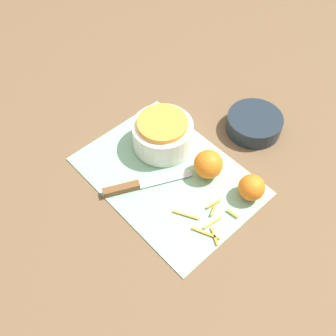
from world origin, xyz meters
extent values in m
plane|color=brown|center=(0.00, 0.00, 0.00)|extent=(4.00, 4.00, 0.00)
cube|color=#84B793|center=(0.00, 0.00, 0.00)|extent=(0.46, 0.33, 0.01)
cylinder|color=silver|center=(-0.09, 0.06, 0.04)|extent=(0.16, 0.16, 0.08)
cylinder|color=orange|center=(-0.09, 0.06, 0.09)|extent=(0.13, 0.13, 0.02)
cylinder|color=#1E2833|center=(0.04, 0.29, 0.02)|extent=(0.16, 0.16, 0.05)
cube|color=brown|center=(-0.04, -0.12, 0.01)|extent=(0.06, 0.09, 0.02)
cube|color=#B2B2B7|center=(0.01, -0.01, 0.01)|extent=(0.08, 0.14, 0.00)
sphere|color=orange|center=(0.07, 0.08, 0.04)|extent=(0.08, 0.08, 0.08)
sphere|color=orange|center=(0.19, 0.11, 0.04)|extent=(0.07, 0.07, 0.07)
cube|color=orange|center=(0.12, -0.05, 0.01)|extent=(0.06, 0.04, 0.00)
cube|color=gold|center=(0.20, 0.04, 0.01)|extent=(0.03, 0.01, 0.00)
cube|color=orange|center=(0.19, -0.05, 0.01)|extent=(0.07, 0.03, 0.00)
cube|color=orange|center=(0.21, -0.04, 0.01)|extent=(0.04, 0.03, 0.00)
cube|color=orange|center=(0.14, 0.02, 0.01)|extent=(0.01, 0.04, 0.00)
cube|color=orange|center=(0.18, -0.02, 0.01)|extent=(0.01, 0.05, 0.00)
cube|color=orange|center=(0.16, 0.01, 0.01)|extent=(0.02, 0.03, 0.00)
camera|label=1|loc=(0.44, -0.41, 0.85)|focal=42.00mm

